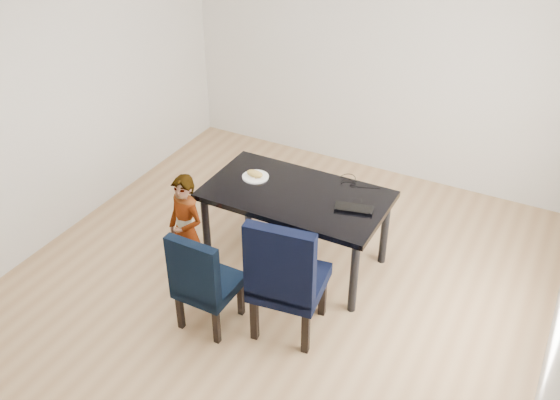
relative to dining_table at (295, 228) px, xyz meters
The scene contains 12 objects.
floor 0.63m from the dining_table, 90.00° to the right, with size 4.50×5.00×0.01m, color tan.
wall_back 2.23m from the dining_table, 90.00° to the left, with size 4.50×0.01×2.70m, color silver.
wall_front 3.16m from the dining_table, 90.00° to the right, with size 4.50×0.01×2.70m, color white.
wall_left 2.51m from the dining_table, 167.50° to the right, with size 0.01×5.00×2.70m, color white.
dining_table is the anchor object (origin of this frame).
chair_left 1.06m from the dining_table, 104.11° to the right, with size 0.44×0.46×0.92m, color black.
chair_right 0.87m from the dining_table, 66.64° to the right, with size 0.54×0.56×1.12m, color black.
child 0.99m from the dining_table, 138.25° to the right, with size 0.38×0.25×1.05m, color orange.
plate 0.59m from the dining_table, behind, with size 0.24×0.24×0.01m, color white.
sandwich 0.62m from the dining_table, behind, with size 0.16×0.08×0.06m, color #BD9843.
laptop 0.66m from the dining_table, ahead, with size 0.32×0.21×0.03m, color black.
cable_tangle 0.62m from the dining_table, 45.40° to the left, with size 0.14×0.14×0.01m, color black.
Camera 1 is at (2.01, -3.63, 3.66)m, focal length 40.00 mm.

